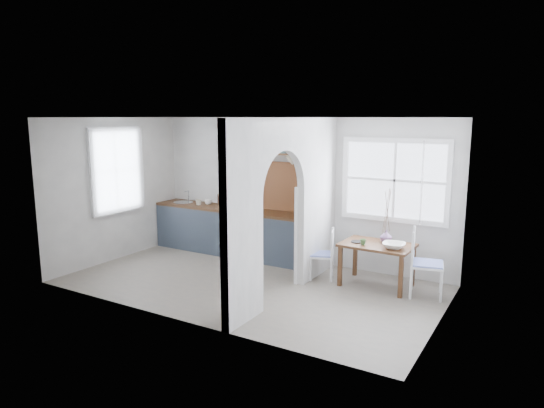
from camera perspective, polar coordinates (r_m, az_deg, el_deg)
The scene contains 26 objects.
floor at distance 7.77m, azimuth -2.75°, elevation -9.42°, with size 5.80×3.20×0.01m, color slate.
ceiling at distance 7.31m, azimuth -2.92°, elevation 10.13°, with size 5.80×3.20×0.01m, color silver.
walls at distance 7.43m, azimuth -2.83°, elevation 0.06°, with size 5.81×3.21×2.60m.
partition at distance 7.10m, azimuth 2.14°, elevation 0.82°, with size 0.12×3.20×2.60m.
kitchen_window at distance 9.26m, azimuth -17.91°, elevation 3.78°, with size 0.10×1.16×1.50m, color white, non-canonical shape.
nook_window at distance 8.05m, azimuth 14.22°, elevation 2.71°, with size 1.76×0.10×1.30m, color white, non-canonical shape.
counter at distance 9.30m, azimuth -4.13°, elevation -3.19°, with size 3.50×0.60×0.90m.
sink at distance 9.97m, azimuth -10.42°, elevation 0.13°, with size 0.40×0.40×0.02m, color #B2B5BA.
backsplash at distance 8.86m, azimuth 1.64°, elevation 2.05°, with size 1.65×0.03×0.90m, color brown.
shelf at distance 8.72m, azimuth 1.40°, elevation 6.23°, with size 1.75×0.20×0.21m.
pendant_lamp at distance 8.26m, azimuth 2.40°, elevation 5.15°, with size 0.26×0.26×0.16m, color #F2E9CA.
utensil_rail at distance 7.88m, azimuth 4.48°, elevation 1.73°, with size 0.02×0.02×0.50m, color #B2B5BA.
dining_table at distance 7.76m, azimuth 12.20°, elevation -7.03°, with size 1.08×0.72×0.68m, color #563420, non-canonical shape.
chair_left at distance 7.96m, azimuth 5.87°, elevation -5.87°, with size 0.37×0.37×0.82m, color white, non-canonical shape.
chair_right at distance 7.48m, azimuth 17.79°, elevation -6.65°, with size 0.46×0.46×1.00m, color white, non-canonical shape.
kettle at distance 8.39m, azimuth 4.84°, elevation -0.69°, with size 0.21×0.17×0.25m, color silver, non-canonical shape.
mug_a at distance 9.61m, azimuth -8.64°, elevation 0.20°, with size 0.12×0.12×0.11m, color silver.
mug_b at distance 9.63m, azimuth -7.52°, elevation 0.24°, with size 0.14×0.14×0.11m, color white.
knife_block at distance 9.51m, azimuth -5.92°, elevation 0.51°, with size 0.10×0.14×0.22m, color #422C1D.
jar at distance 9.19m, azimuth -3.88°, elevation -0.08°, with size 0.09×0.09×0.14m, color tan.
towel_magenta at distance 8.23m, azimuth 4.46°, elevation -6.28°, with size 0.02×0.03×0.55m, color #BB1756.
towel_orange at distance 8.19m, azimuth 4.26°, elevation -6.56°, with size 0.02×0.03×0.44m, color gold.
bowl at distance 7.48m, azimuth 14.15°, elevation -4.75°, with size 0.34×0.34×0.08m, color white.
table_cup at distance 7.56m, azimuth 10.66°, elevation -4.44°, with size 0.09×0.09×0.09m, color #49763F.
plate at distance 7.71m, azimuth 9.97°, elevation -4.39°, with size 0.19×0.19×0.02m, color black.
vase at distance 7.78m, azimuth 13.26°, elevation -3.72°, with size 0.18×0.18×0.19m, color slate.
Camera 1 is at (4.02, -6.11, 2.62)m, focal length 32.00 mm.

